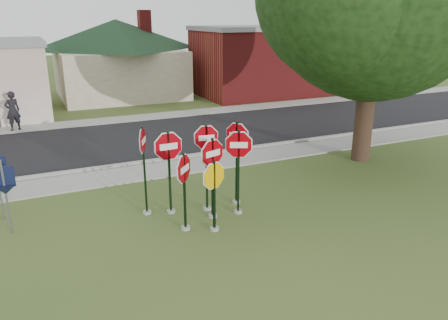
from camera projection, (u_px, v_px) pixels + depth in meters
name	position (u px, v px, depth m)	size (l,w,h in m)	color
ground	(225.00, 236.00, 11.26)	(120.00, 120.00, 0.00)	#344C1C
sidewalk_near	(162.00, 170.00, 16.00)	(60.00, 1.60, 0.06)	gray
road	(133.00, 140.00, 19.88)	(60.00, 7.00, 0.04)	black
sidewalk_far	(114.00, 120.00, 23.59)	(60.00, 1.60, 0.06)	gray
curb	(155.00, 161.00, 16.85)	(60.00, 0.20, 0.14)	gray
stop_sign_center	(212.00, 168.00, 11.84)	(1.01, 0.34, 2.42)	gray
stop_sign_yellow	(214.00, 189.00, 11.19)	(0.95, 0.34, 2.03)	gray
stop_sign_left	(184.00, 182.00, 11.18)	(0.73, 0.76, 2.23)	gray
stop_sign_right	(239.00, 160.00, 12.07)	(0.96, 0.45, 2.57)	gray
stop_sign_back_right	(206.00, 156.00, 12.26)	(0.96, 0.24, 2.67)	gray
stop_sign_back_left	(169.00, 160.00, 12.09)	(1.11, 0.24, 2.55)	gray
stop_sign_far_right	(237.00, 152.00, 12.73)	(0.61, 0.83, 2.63)	gray
stop_sign_far_left	(144.00, 160.00, 12.01)	(0.44, 0.89, 2.66)	gray
building_house	(117.00, 43.00, 29.89)	(11.60, 11.60, 6.20)	beige
building_brick	(269.00, 60.00, 31.23)	(10.20, 6.20, 4.75)	maroon
bg_tree_right	(322.00, 14.00, 40.67)	(5.60, 5.60, 8.40)	#301D15
pedestrian	(13.00, 111.00, 21.15)	(0.70, 0.46, 1.92)	black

